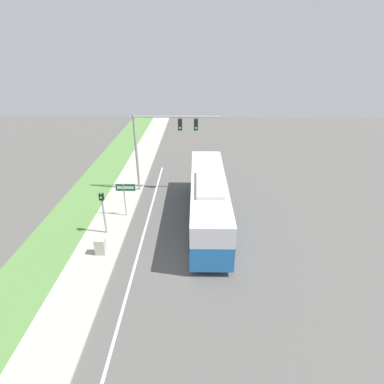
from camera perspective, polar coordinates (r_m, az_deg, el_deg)
The scene contains 9 objects.
ground_plane at distance 18.48m, azimuth 0.83°, elevation -12.69°, with size 80.00×80.00×0.00m, color #565451.
sidewalk at distance 19.43m, azimuth -18.19°, elevation -11.79°, with size 2.80×80.00×0.12m.
grass_verge at distance 20.67m, azimuth -26.77°, elevation -11.04°, with size 3.60×80.00×0.10m.
lane_divider_near at distance 18.81m, azimuth -10.47°, elevation -12.39°, with size 0.14×30.00×0.01m.
bus at distance 21.35m, azimuth 3.13°, elevation -0.95°, with size 2.62×12.35×3.45m.
signal_gantry at distance 24.95m, azimuth -5.96°, elevation 10.37°, with size 7.04×0.41×6.76m.
pedestrian_signal at distance 20.42m, azimuth -16.61°, elevation -2.76°, with size 0.28×0.34×3.06m.
street_sign at distance 22.18m, azimuth -12.61°, elevation -0.18°, with size 1.41×0.08×2.74m.
utility_cabinet at distance 19.24m, azimuth -17.05°, elevation -9.89°, with size 0.61×0.47×1.02m.
Camera 1 is at (-0.07, -14.39, 11.59)m, focal length 28.00 mm.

